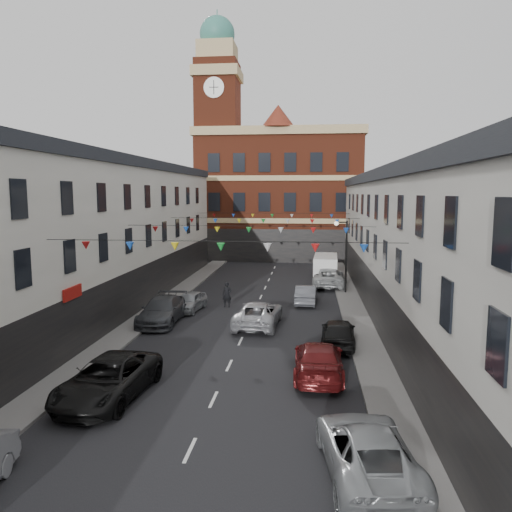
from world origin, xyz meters
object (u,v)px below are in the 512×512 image
at_px(street_lamp, 343,247).
at_px(car_right_d, 338,332).
at_px(car_left_e, 189,301).
at_px(car_right_e, 306,294).
at_px(car_right_b, 367,449).
at_px(car_left_c, 108,379).
at_px(white_van, 326,269).
at_px(moving_car, 258,314).
at_px(car_left_d, 162,310).
at_px(car_right_c, 318,360).
at_px(car_right_f, 328,277).
at_px(pedestrian, 227,295).

relative_size(street_lamp, car_right_d, 1.34).
bearing_deg(car_left_e, car_right_e, 28.83).
relative_size(car_right_b, car_right_d, 1.20).
height_order(car_left_c, white_van, white_van).
bearing_deg(car_right_b, moving_car, -80.05).
bearing_deg(car_left_e, moving_car, -26.44).
bearing_deg(moving_car, street_lamp, -115.34).
distance_m(street_lamp, moving_car, 12.57).
relative_size(car_left_d, car_right_e, 1.31).
distance_m(car_left_c, car_right_b, 10.67).
bearing_deg(street_lamp, car_right_c, -96.97).
height_order(street_lamp, car_right_f, street_lamp).
xyz_separation_m(car_left_e, car_right_c, (8.79, -11.78, 0.10)).
height_order(moving_car, white_van, white_van).
bearing_deg(car_right_c, car_right_d, -103.67).
bearing_deg(moving_car, pedestrian, -56.91).
bearing_deg(moving_car, car_right_f, -105.79).
bearing_deg(car_right_d, car_left_d, -15.59).
height_order(car_right_c, car_right_f, car_right_f).
bearing_deg(car_right_e, car_left_c, 69.71).
xyz_separation_m(street_lamp, car_right_f, (-1.05, 3.09, -3.08)).
relative_size(car_left_e, car_right_f, 0.67).
bearing_deg(car_left_d, car_right_f, 50.53).
bearing_deg(moving_car, car_left_d, 3.01).
xyz_separation_m(car_left_d, moving_car, (6.16, -0.06, -0.04)).
bearing_deg(street_lamp, car_left_e, -147.17).
xyz_separation_m(car_left_c, car_right_f, (9.72, 25.43, 0.01)).
bearing_deg(car_left_e, pedestrian, 37.18).
bearing_deg(street_lamp, car_left_d, -138.71).
relative_size(street_lamp, car_left_e, 1.51).
relative_size(car_left_e, car_right_d, 0.89).
relative_size(car_right_e, pedestrian, 2.33).
bearing_deg(car_right_c, street_lamp, -96.67).
bearing_deg(car_right_f, car_right_d, 91.38).
xyz_separation_m(car_left_d, car_right_f, (11.00, 13.68, 0.01)).
bearing_deg(car_right_b, street_lamp, -99.02).
xyz_separation_m(car_left_c, car_left_e, (-0.34, 15.18, -0.13)).
bearing_deg(car_right_e, car_right_d, 102.48).
bearing_deg(car_right_c, car_left_c, 22.16).
bearing_deg(car_left_e, street_lamp, 40.13).
height_order(car_right_d, white_van, white_van).
distance_m(car_right_d, moving_car, 5.99).
xyz_separation_m(car_right_d, car_right_f, (0.12, 17.43, 0.06)).
distance_m(car_left_d, car_left_e, 3.55).
relative_size(street_lamp, car_right_c, 1.12).
bearing_deg(car_left_c, car_right_e, 71.53).
height_order(car_right_f, moving_car, car_right_f).
distance_m(car_right_b, car_right_c, 7.91).
relative_size(car_right_b, car_right_c, 1.01).
bearing_deg(car_left_c, moving_car, 71.92).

